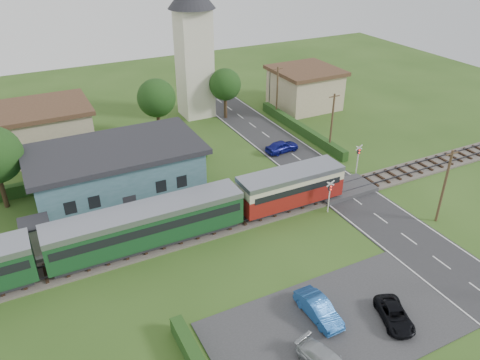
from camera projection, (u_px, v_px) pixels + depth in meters
name	position (u px, v px, depth m)	size (l,w,h in m)	color
ground	(265.00, 228.00, 41.04)	(120.00, 120.00, 0.00)	#2D4C19
railway_track	(254.00, 215.00, 42.54)	(76.00, 3.20, 0.49)	#4C443D
road	(356.00, 200.00, 44.98)	(6.00, 70.00, 0.05)	#28282B
car_park	(335.00, 326.00, 31.09)	(17.00, 9.00, 0.08)	#333335
crossing_deck	(343.00, 189.00, 46.44)	(6.20, 3.40, 0.45)	#333335
platform	(137.00, 225.00, 41.03)	(30.00, 3.00, 0.45)	gray
equipment_hut	(37.00, 235.00, 37.12)	(2.30, 2.30, 2.55)	beige
station_building	(117.00, 172.00, 44.33)	(16.00, 9.00, 5.30)	#38616A
train	(108.00, 235.00, 36.38)	(43.20, 2.90, 3.40)	#232328
church_tower	(193.00, 39.00, 59.80)	(6.00, 6.00, 17.60)	beige
house_west	(43.00, 129.00, 53.20)	(10.80, 8.80, 5.50)	tan
house_east	(305.00, 87.00, 66.25)	(8.80, 8.80, 5.50)	tan
hedge_roadside	(301.00, 129.00, 58.80)	(0.80, 18.00, 1.20)	#193814
hedge_station	(109.00, 171.00, 48.83)	(22.00, 0.80, 1.30)	#193814
tree_b	(156.00, 98.00, 55.69)	(4.60, 4.60, 7.34)	#332316
tree_c	(225.00, 85.00, 61.38)	(4.20, 4.20, 6.78)	#332316
utility_pole_b	(444.00, 186.00, 40.21)	(1.40, 0.22, 7.00)	#473321
utility_pole_c	(332.00, 123.00, 52.66)	(1.40, 0.22, 7.00)	#473321
utility_pole_d	(277.00, 92.00, 61.99)	(1.40, 0.22, 7.00)	#473321
crossing_signal_near	(330.00, 192.00, 42.21)	(0.84, 0.28, 3.28)	silver
crossing_signal_far	(358.00, 155.00, 48.78)	(0.84, 0.28, 3.28)	silver
streetlamp_east	(270.00, 84.00, 66.88)	(0.30, 0.30, 5.15)	#3F3F47
car_on_road	(282.00, 146.00, 53.95)	(1.61, 4.01, 1.37)	navy
car_park_blue	(318.00, 309.00, 31.45)	(1.43, 4.09, 1.35)	#1F57A4
car_park_dark	(395.00, 315.00, 31.18)	(1.72, 3.73, 1.04)	black
pedestrian_near	(223.00, 192.00, 44.01)	(0.56, 0.37, 1.53)	gray
pedestrian_far	(70.00, 234.00, 38.06)	(0.80, 0.62, 1.65)	gray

